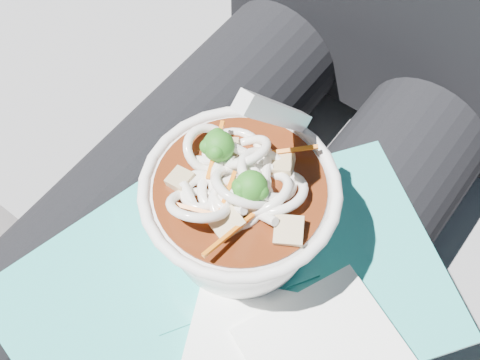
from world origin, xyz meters
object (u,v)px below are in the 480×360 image
Objects in this scene: stone_ledge at (294,257)px; udon_bowl at (240,207)px; lap at (228,236)px; plastic_bag at (237,269)px; person_body at (283,159)px.

udon_bowl reaches higher than stone_ledge.
stone_ledge is 2.08× the size of lap.
plastic_bag reaches higher than lap.
plastic_bag is at bearing -76.06° from stone_ledge.
stone_ledge is 5.16× the size of udon_bowl.
udon_bowl is at bearing -78.48° from stone_ledge.
udon_bowl is (-0.01, 0.02, 0.06)m from plastic_bag.
person_body reaches higher than plastic_bag.
udon_bowl is (0.04, -0.03, 0.14)m from lap.
lap is 2.48× the size of udon_bowl.
lap is at bearing 134.44° from plastic_bag.
person_body reaches higher than udon_bowl.
stone_ledge is at bearing 103.94° from plastic_bag.
person_body reaches higher than lap.
lap is (0.00, -0.15, 0.30)m from stone_ledge.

